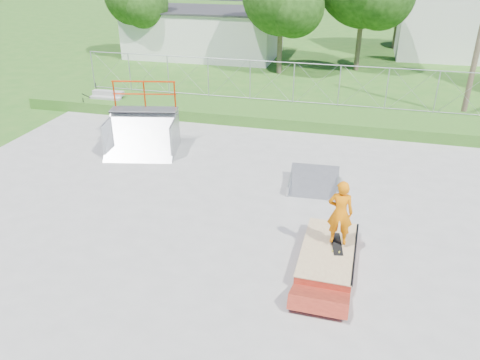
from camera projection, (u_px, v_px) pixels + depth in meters
The scene contains 11 objects.
ground at pixel (230, 234), 12.31m from camera, with size 120.00×120.00×0.00m, color #2B631C.
concrete_pad at pixel (230, 233), 12.30m from camera, with size 20.00×16.00×0.04m, color gray.
grass_berm at pixel (289, 114), 20.44m from camera, with size 24.00×3.00×0.50m, color #2B631C.
grind_box at pixel (328, 255), 11.14m from camera, with size 1.29×2.59×0.38m.
quarter_pipe at pixel (140, 122), 16.63m from camera, with size 2.44×2.06×2.44m, color #96999D, non-canonical shape.
flat_bank_ramp at pixel (314, 182), 14.52m from camera, with size 1.52×1.62×0.47m, color #96999D, non-canonical shape.
skateboard at pixel (337, 244), 11.11m from camera, with size 0.22×0.80×0.02m, color black.
skater at pixel (340, 215), 10.76m from camera, with size 0.59×0.38×1.60m, color orange.
concrete_stairs at pixel (104, 102), 21.61m from camera, with size 1.50×1.60×0.80m, color gray, non-canonical shape.
chain_link_fence at pixel (294, 83), 20.80m from camera, with size 20.00×0.06×1.80m, color #9FA3A8, non-canonical shape.
utility_building_flat at pixel (205, 33), 32.55m from camera, with size 10.00×6.00×3.00m, color silver.
Camera 1 is at (2.90, -10.01, 6.72)m, focal length 35.00 mm.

